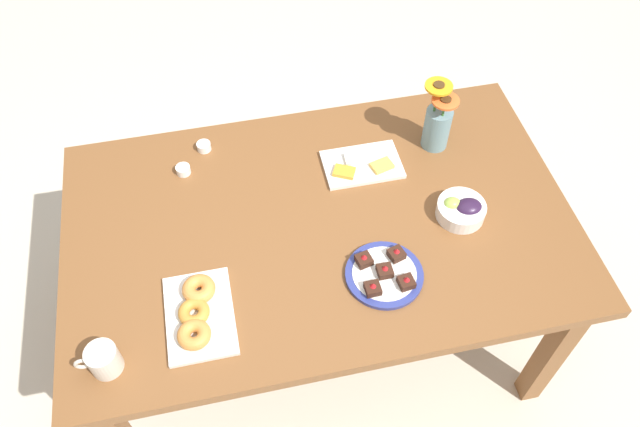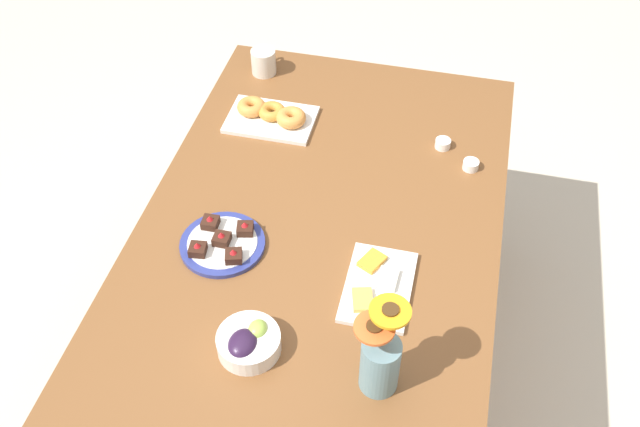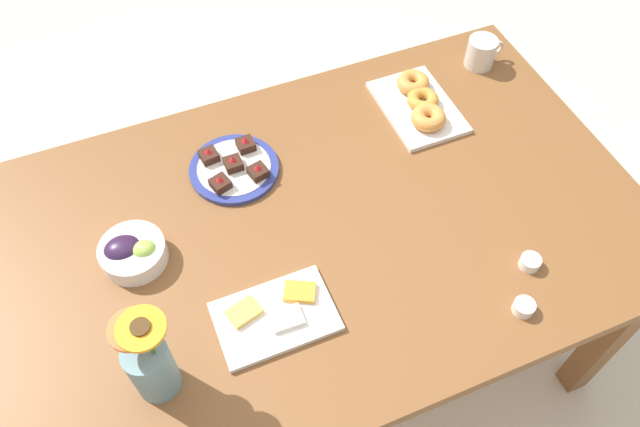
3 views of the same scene
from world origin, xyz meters
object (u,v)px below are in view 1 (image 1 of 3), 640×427
object	(u,v)px
dining_table	(320,237)
grape_bowl	(462,209)
cheese_platter	(362,165)
croissant_platter	(198,313)
jam_cup_honey	(204,146)
flower_vase	(437,125)
coffee_mug	(103,360)
dessert_plate	(384,274)
jam_cup_berry	(183,170)

from	to	relation	value
dining_table	grape_bowl	distance (m)	0.46
grape_bowl	cheese_platter	world-z (taller)	grape_bowl
croissant_platter	jam_cup_honey	bearing A→B (deg)	-97.16
flower_vase	coffee_mug	bearing A→B (deg)	28.30
grape_bowl	dessert_plate	size ratio (longest dim) A/B	0.66
croissant_platter	flower_vase	world-z (taller)	flower_vase
dessert_plate	coffee_mug	bearing A→B (deg)	8.36
croissant_platter	jam_cup_honey	world-z (taller)	croissant_platter
jam_cup_berry	dessert_plate	xyz separation A→B (m)	(-0.55, 0.53, -0.00)
jam_cup_honey	jam_cup_berry	xyz separation A→B (m)	(0.08, 0.09, 0.00)
grape_bowl	jam_cup_honey	xyz separation A→B (m)	(0.77, -0.46, -0.01)
croissant_platter	dessert_plate	world-z (taller)	same
grape_bowl	jam_cup_berry	world-z (taller)	grape_bowl
cheese_platter	jam_cup_berry	bearing A→B (deg)	-9.63
jam_cup_berry	dessert_plate	distance (m)	0.76
flower_vase	jam_cup_berry	bearing A→B (deg)	-3.40
cheese_platter	dining_table	bearing A→B (deg)	46.41
coffee_mug	flower_vase	distance (m)	1.27
dessert_plate	grape_bowl	bearing A→B (deg)	-150.66
dining_table	cheese_platter	distance (m)	0.29
jam_cup_berry	flower_vase	bearing A→B (deg)	176.60
jam_cup_berry	flower_vase	world-z (taller)	flower_vase
coffee_mug	flower_vase	size ratio (longest dim) A/B	0.45
dining_table	grape_bowl	size ratio (longest dim) A/B	10.40
cheese_platter	jam_cup_honey	world-z (taller)	same
grape_bowl	dessert_plate	xyz separation A→B (m)	(0.30, 0.17, -0.02)
coffee_mug	grape_bowl	world-z (taller)	coffee_mug
flower_vase	croissant_platter	bearing A→B (deg)	30.14
cheese_platter	dessert_plate	size ratio (longest dim) A/B	1.12
croissant_platter	flower_vase	bearing A→B (deg)	-149.86
dining_table	flower_vase	xyz separation A→B (m)	(-0.46, -0.25, 0.18)
grape_bowl	cheese_platter	size ratio (longest dim) A/B	0.59
grape_bowl	cheese_platter	xyz separation A→B (m)	(0.25, -0.27, -0.02)
dining_table	croissant_platter	world-z (taller)	croissant_platter
jam_cup_honey	dessert_plate	size ratio (longest dim) A/B	0.21
grape_bowl	dessert_plate	bearing A→B (deg)	29.34
jam_cup_berry	coffee_mug	bearing A→B (deg)	68.58
coffee_mug	croissant_platter	world-z (taller)	coffee_mug
grape_bowl	dessert_plate	world-z (taller)	grape_bowl
grape_bowl	dessert_plate	distance (m)	0.34
coffee_mug	jam_cup_honey	xyz separation A→B (m)	(-0.33, -0.75, -0.03)
cheese_platter	jam_cup_honey	size ratio (longest dim) A/B	5.42
coffee_mug	cheese_platter	xyz separation A→B (m)	(-0.85, -0.55, -0.04)
coffee_mug	flower_vase	world-z (taller)	flower_vase
dining_table	jam_cup_honey	bearing A→B (deg)	-50.14
croissant_platter	grape_bowl	bearing A→B (deg)	-167.64
coffee_mug	jam_cup_honey	size ratio (longest dim) A/B	2.50
coffee_mug	croissant_platter	xyz separation A→B (m)	(-0.25, -0.10, -0.02)
dessert_plate	dining_table	bearing A→B (deg)	-59.19
jam_cup_berry	flower_vase	xyz separation A→B (m)	(-0.86, 0.05, 0.08)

